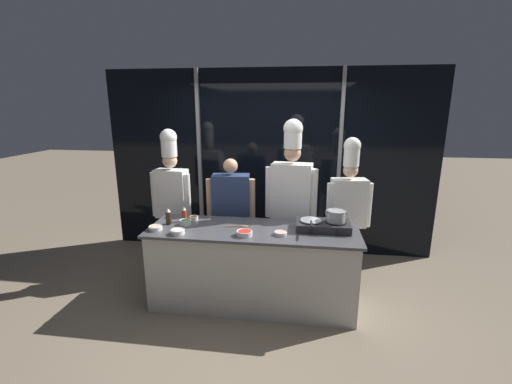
{
  "coord_description": "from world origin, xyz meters",
  "views": [
    {
      "loc": [
        0.51,
        -3.45,
        2.2
      ],
      "look_at": [
        0.0,
        0.25,
        1.24
      ],
      "focal_mm": 24.0,
      "sensor_mm": 36.0,
      "label": 1
    }
  ],
  "objects_px": {
    "prep_bowl_onion": "(178,231)",
    "prep_bowl_bell_pepper": "(244,233)",
    "frying_pan": "(311,219)",
    "chef_line": "(348,202)",
    "prep_bowl_chicken": "(156,228)",
    "prep_bowl_soy_glaze": "(194,218)",
    "chef_sous": "(291,192)",
    "serving_spoon_slotted": "(241,226)",
    "person_guest": "(231,208)",
    "squeeze_bottle_soy": "(169,217)",
    "stock_pot": "(336,216)",
    "squeeze_bottle_chili": "(184,215)",
    "chef_head": "(172,192)",
    "prep_bowl_shrimp": "(281,233)",
    "portable_stove": "(323,226)",
    "prep_bowl_scallions": "(186,222)"
  },
  "relations": [
    {
      "from": "frying_pan",
      "to": "person_guest",
      "type": "xyz_separation_m",
      "value": [
        -0.98,
        0.52,
        -0.07
      ]
    },
    {
      "from": "frying_pan",
      "to": "chef_head",
      "type": "xyz_separation_m",
      "value": [
        -1.77,
        0.54,
        0.1
      ]
    },
    {
      "from": "prep_bowl_onion",
      "to": "chef_sous",
      "type": "bearing_deg",
      "value": 36.84
    },
    {
      "from": "prep_bowl_onion",
      "to": "serving_spoon_slotted",
      "type": "distance_m",
      "value": 0.68
    },
    {
      "from": "prep_bowl_soy_glaze",
      "to": "chef_sous",
      "type": "xyz_separation_m",
      "value": [
        1.11,
        0.4,
        0.25
      ]
    },
    {
      "from": "prep_bowl_shrimp",
      "to": "person_guest",
      "type": "distance_m",
      "value": 0.99
    },
    {
      "from": "prep_bowl_chicken",
      "to": "squeeze_bottle_chili",
      "type": "bearing_deg",
      "value": 54.72
    },
    {
      "from": "prep_bowl_soy_glaze",
      "to": "portable_stove",
      "type": "bearing_deg",
      "value": -4.58
    },
    {
      "from": "prep_bowl_chicken",
      "to": "stock_pot",
      "type": "bearing_deg",
      "value": 7.57
    },
    {
      "from": "prep_bowl_shrimp",
      "to": "prep_bowl_scallions",
      "type": "xyz_separation_m",
      "value": [
        -1.08,
        0.17,
        0.01
      ]
    },
    {
      "from": "prep_bowl_chicken",
      "to": "prep_bowl_soy_glaze",
      "type": "distance_m",
      "value": 0.48
    },
    {
      "from": "prep_bowl_onion",
      "to": "chef_sous",
      "type": "distance_m",
      "value": 1.45
    },
    {
      "from": "squeeze_bottle_soy",
      "to": "prep_bowl_bell_pepper",
      "type": "distance_m",
      "value": 0.93
    },
    {
      "from": "squeeze_bottle_soy",
      "to": "stock_pot",
      "type": "bearing_deg",
      "value": 1.81
    },
    {
      "from": "prep_bowl_onion",
      "to": "prep_bowl_bell_pepper",
      "type": "bearing_deg",
      "value": 4.46
    },
    {
      "from": "prep_bowl_chicken",
      "to": "prep_bowl_soy_glaze",
      "type": "bearing_deg",
      "value": 50.43
    },
    {
      "from": "squeeze_bottle_soy",
      "to": "prep_bowl_chicken",
      "type": "relative_size",
      "value": 1.28
    },
    {
      "from": "frying_pan",
      "to": "prep_bowl_soy_glaze",
      "type": "xyz_separation_m",
      "value": [
        -1.34,
        0.12,
        -0.09
      ]
    },
    {
      "from": "chef_sous",
      "to": "person_guest",
      "type": "bearing_deg",
      "value": 6.91
    },
    {
      "from": "portable_stove",
      "to": "chef_head",
      "type": "bearing_deg",
      "value": 164.29
    },
    {
      "from": "frying_pan",
      "to": "prep_bowl_scallions",
      "type": "height_order",
      "value": "frying_pan"
    },
    {
      "from": "stock_pot",
      "to": "prep_bowl_bell_pepper",
      "type": "xyz_separation_m",
      "value": [
        -0.94,
        -0.29,
        -0.13
      ]
    },
    {
      "from": "prep_bowl_soy_glaze",
      "to": "serving_spoon_slotted",
      "type": "distance_m",
      "value": 0.6
    },
    {
      "from": "prep_bowl_onion",
      "to": "prep_bowl_chicken",
      "type": "distance_m",
      "value": 0.29
    },
    {
      "from": "chef_head",
      "to": "chef_line",
      "type": "distance_m",
      "value": 2.23
    },
    {
      "from": "prep_bowl_shrimp",
      "to": "prep_bowl_chicken",
      "type": "bearing_deg",
      "value": -178.37
    },
    {
      "from": "portable_stove",
      "to": "frying_pan",
      "type": "distance_m",
      "value": 0.15
    },
    {
      "from": "serving_spoon_slotted",
      "to": "chef_line",
      "type": "bearing_deg",
      "value": 27.1
    },
    {
      "from": "portable_stove",
      "to": "chef_sous",
      "type": "xyz_separation_m",
      "value": [
        -0.36,
        0.51,
        0.23
      ]
    },
    {
      "from": "stock_pot",
      "to": "prep_bowl_chicken",
      "type": "relative_size",
      "value": 1.55
    },
    {
      "from": "prep_bowl_shrimp",
      "to": "person_guest",
      "type": "relative_size",
      "value": 0.09
    },
    {
      "from": "prep_bowl_chicken",
      "to": "chef_line",
      "type": "height_order",
      "value": "chef_line"
    },
    {
      "from": "frying_pan",
      "to": "squeeze_bottle_chili",
      "type": "distance_m",
      "value": 1.44
    },
    {
      "from": "squeeze_bottle_chili",
      "to": "prep_bowl_onion",
      "type": "relative_size",
      "value": 1.21
    },
    {
      "from": "frying_pan",
      "to": "prep_bowl_shrimp",
      "type": "height_order",
      "value": "frying_pan"
    },
    {
      "from": "squeeze_bottle_soy",
      "to": "chef_line",
      "type": "relative_size",
      "value": 0.1
    },
    {
      "from": "frying_pan",
      "to": "chef_line",
      "type": "distance_m",
      "value": 0.75
    },
    {
      "from": "prep_bowl_scallions",
      "to": "prep_bowl_soy_glaze",
      "type": "relative_size",
      "value": 1.38
    },
    {
      "from": "prep_bowl_shrimp",
      "to": "prep_bowl_scallions",
      "type": "relative_size",
      "value": 0.98
    },
    {
      "from": "squeeze_bottle_chili",
      "to": "chef_head",
      "type": "xyz_separation_m",
      "value": [
        -0.33,
        0.48,
        0.14
      ]
    },
    {
      "from": "prep_bowl_onion",
      "to": "portable_stove",
      "type": "bearing_deg",
      "value": 12.74
    },
    {
      "from": "prep_bowl_shrimp",
      "to": "chef_sous",
      "type": "relative_size",
      "value": 0.07
    },
    {
      "from": "prep_bowl_bell_pepper",
      "to": "person_guest",
      "type": "relative_size",
      "value": 0.11
    },
    {
      "from": "prep_bowl_chicken",
      "to": "chef_head",
      "type": "xyz_separation_m",
      "value": [
        -0.11,
        0.79,
        0.19
      ]
    },
    {
      "from": "prep_bowl_chicken",
      "to": "chef_sous",
      "type": "height_order",
      "value": "chef_sous"
    },
    {
      "from": "prep_bowl_bell_pepper",
      "to": "chef_line",
      "type": "distance_m",
      "value": 1.44
    },
    {
      "from": "prep_bowl_scallions",
      "to": "prep_bowl_bell_pepper",
      "type": "bearing_deg",
      "value": -18.32
    },
    {
      "from": "prep_bowl_shrimp",
      "to": "chef_line",
      "type": "relative_size",
      "value": 0.07
    },
    {
      "from": "prep_bowl_chicken",
      "to": "prep_bowl_soy_glaze",
      "type": "relative_size",
      "value": 1.48
    },
    {
      "from": "frying_pan",
      "to": "prep_bowl_bell_pepper",
      "type": "height_order",
      "value": "frying_pan"
    }
  ]
}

